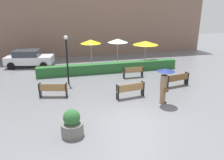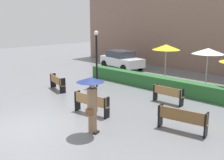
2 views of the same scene
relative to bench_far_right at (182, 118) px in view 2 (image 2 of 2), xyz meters
name	(u,v)px [view 2 (image 2 of 2)]	position (x,y,z in m)	size (l,w,h in m)	color
ground_plane	(28,127)	(-4.52, -3.88, -0.53)	(60.00, 60.00, 0.00)	slate
bench_far_right	(182,118)	(0.00, 0.00, 0.00)	(1.91, 0.69, 0.90)	brown
bench_back_row	(168,93)	(-2.34, 2.65, -0.02)	(1.66, 0.37, 0.86)	#9E7242
bench_far_left	(57,82)	(-8.50, 0.18, -0.02)	(1.79, 0.77, 0.88)	#9E7242
bench_mid_center	(91,102)	(-3.86, -1.15, 0.03)	(1.87, 0.57, 0.93)	#9E7242
pedestrian_with_umbrella	(92,97)	(-2.31, -2.44, 0.86)	(1.01, 1.01, 2.13)	#8C6B4C
lamp_post	(96,52)	(-7.41, 2.42, 1.65)	(0.28, 0.28, 3.50)	black
patio_umbrella_yellow	(166,47)	(-5.04, 6.48, 1.84)	(1.85, 1.85, 2.56)	silver
patio_umbrella_white	(208,51)	(-2.40, 7.00, 1.76)	(1.92, 1.92, 2.47)	silver
hedge_strip	(164,84)	(-3.80, 4.52, -0.13)	(11.99, 0.70, 0.81)	#28602D
building_facade	(214,6)	(-4.52, 12.12, 4.66)	(28.00, 1.20, 10.37)	#846656
parked_car	(121,59)	(-10.58, 8.15, 0.29)	(4.46, 2.60, 1.57)	silver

